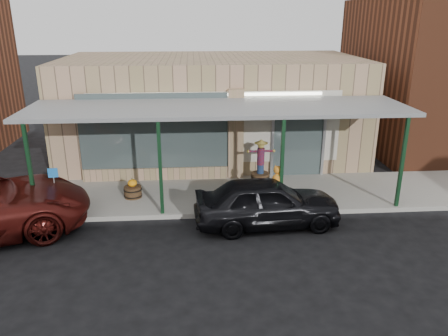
{
  "coord_description": "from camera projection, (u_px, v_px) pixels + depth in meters",
  "views": [
    {
      "loc": [
        -0.8,
        -9.97,
        5.84
      ],
      "look_at": [
        0.1,
        2.6,
        1.39
      ],
      "focal_mm": 35.0,
      "sensor_mm": 36.0,
      "label": 1
    }
  ],
  "objects": [
    {
      "name": "barrel_pumpkin",
      "position": [
        133.0,
        190.0,
        14.29
      ],
      "size": [
        0.75,
        0.75,
        0.67
      ],
      "rotation": [
        0.0,
        0.0,
        0.44
      ],
      "color": "#503C20",
      "rests_on": "sidewalk"
    },
    {
      "name": "parked_sedan",
      "position": [
        267.0,
        202.0,
        12.61
      ],
      "size": [
        4.29,
        1.95,
        1.56
      ],
      "rotation": [
        0.0,
        0.0,
        1.63
      ],
      "color": "black",
      "rests_on": "ground"
    },
    {
      "name": "block_buildings_near",
      "position": [
        257.0,
        65.0,
        18.91
      ],
      "size": [
        61.0,
        8.0,
        8.0
      ],
      "color": "brown",
      "rests_on": "ground"
    },
    {
      "name": "awning",
      "position": [
        219.0,
        109.0,
        13.73
      ],
      "size": [
        12.0,
        3.0,
        3.04
      ],
      "color": "slate",
      "rests_on": "ground"
    },
    {
      "name": "sidewalk",
      "position": [
        219.0,
        195.0,
        14.74
      ],
      "size": [
        40.0,
        3.2,
        0.15
      ],
      "primitive_type": "cube",
      "color": "gray",
      "rests_on": "ground"
    },
    {
      "name": "storefront",
      "position": [
        212.0,
        109.0,
        18.36
      ],
      "size": [
        12.0,
        6.25,
        4.2
      ],
      "color": "#A17C63",
      "rests_on": "ground"
    },
    {
      "name": "barrel_scarecrow",
      "position": [
        260.0,
        169.0,
        15.26
      ],
      "size": [
        1.0,
        0.78,
        1.66
      ],
      "rotation": [
        0.0,
        0.0,
        -0.26
      ],
      "color": "#503C20",
      "rests_on": "sidewalk"
    },
    {
      "name": "ground",
      "position": [
        227.0,
        251.0,
        11.38
      ],
      "size": [
        120.0,
        120.0,
        0.0
      ],
      "primitive_type": "plane",
      "color": "black",
      "rests_on": "ground"
    },
    {
      "name": "handicap_sign",
      "position": [
        54.0,
        184.0,
        13.05
      ],
      "size": [
        0.29,
        0.04,
        1.39
      ],
      "rotation": [
        0.0,
        0.0,
        0.09
      ],
      "color": "gray",
      "rests_on": "sidewalk"
    }
  ]
}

